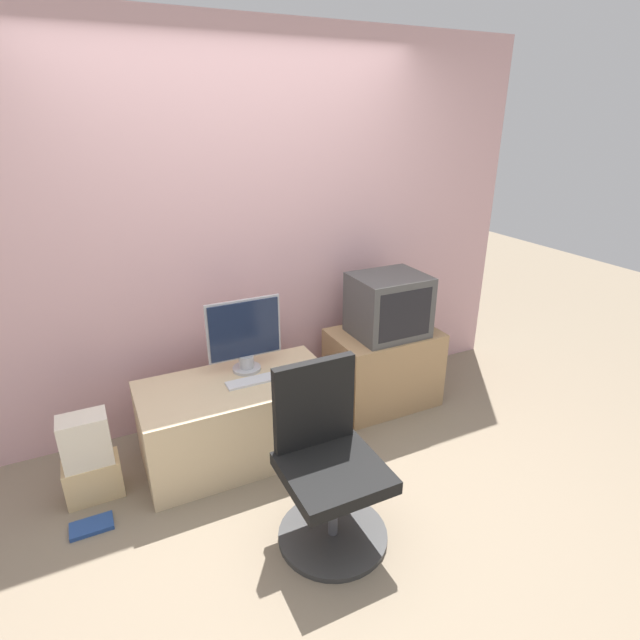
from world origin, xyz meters
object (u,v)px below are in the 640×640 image
at_px(mouse, 291,372).
at_px(book, 92,526).
at_px(office_chair, 328,471).
at_px(keyboard, 254,381).
at_px(cardboard_box_lower, 94,479).
at_px(main_monitor, 245,336).
at_px(crt_tv, 389,305).

relative_size(mouse, book, 0.26).
bearing_deg(mouse, office_chair, -99.57).
distance_m(keyboard, cardboard_box_lower, 1.06).
xyz_separation_m(mouse, book, (-1.26, -0.22, -0.53)).
relative_size(keyboard, book, 1.57).
relative_size(main_monitor, cardboard_box_lower, 1.59).
bearing_deg(office_chair, keyboard, 98.08).
relative_size(office_chair, cardboard_box_lower, 3.08).
bearing_deg(mouse, keyboard, 177.08).
xyz_separation_m(main_monitor, keyboard, (-0.01, -0.17, -0.23)).
xyz_separation_m(crt_tv, office_chair, (-0.96, -0.94, -0.41)).
height_order(crt_tv, book, crt_tv).
height_order(main_monitor, office_chair, main_monitor).
height_order(mouse, book, mouse).
height_order(main_monitor, crt_tv, crt_tv).
xyz_separation_m(keyboard, book, (-1.02, -0.23, -0.52)).
bearing_deg(cardboard_box_lower, crt_tv, 3.25).
distance_m(mouse, office_chair, 0.80).
bearing_deg(main_monitor, mouse, -37.67).
height_order(mouse, office_chair, office_chair).
xyz_separation_m(main_monitor, mouse, (0.23, -0.18, -0.22)).
xyz_separation_m(mouse, crt_tv, (0.82, 0.16, 0.26)).
bearing_deg(office_chair, mouse, 80.43).
xyz_separation_m(crt_tv, book, (-2.09, -0.38, -0.79)).
relative_size(main_monitor, mouse, 8.46).
height_order(office_chair, cardboard_box_lower, office_chair).
bearing_deg(keyboard, main_monitor, 86.83).
bearing_deg(mouse, crt_tv, 10.95).
bearing_deg(book, crt_tv, 10.20).
bearing_deg(keyboard, book, -167.38).
bearing_deg(cardboard_box_lower, main_monitor, 7.91).
xyz_separation_m(keyboard, cardboard_box_lower, (-0.98, 0.03, -0.42)).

